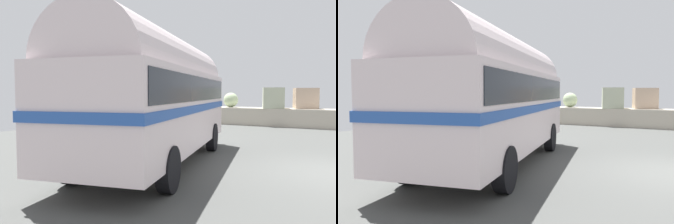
{
  "view_description": "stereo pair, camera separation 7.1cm",
  "coord_description": "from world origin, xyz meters",
  "views": [
    {
      "loc": [
        0.64,
        -9.39,
        2.04
      ],
      "look_at": [
        -4.98,
        -0.26,
        1.43
      ],
      "focal_mm": 36.25,
      "sensor_mm": 36.0,
      "label": 1
    },
    {
      "loc": [
        0.71,
        -9.36,
        2.04
      ],
      "look_at": [
        -4.98,
        -0.26,
        1.43
      ],
      "focal_mm": 36.25,
      "sensor_mm": 36.0,
      "label": 2
    }
  ],
  "objects": [
    {
      "name": "vintage_coach",
      "position": [
        -4.61,
        -1.39,
        2.05
      ],
      "size": [
        4.5,
        8.91,
        3.7
      ],
      "rotation": [
        0.0,
        0.0,
        0.25
      ],
      "color": "black",
      "rests_on": "ground"
    }
  ]
}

